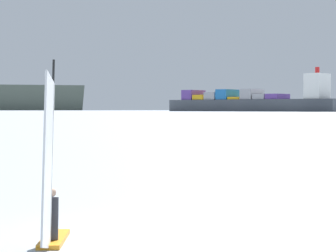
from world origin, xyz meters
TOP-DOWN VIEW (x-y plane):
  - ground_plane at (0.00, 0.00)m, footprint 4000.00×4000.00m
  - windsurfer at (-1.70, -1.70)m, footprint 0.87×3.17m
  - cargo_ship at (196.05, 636.86)m, footprint 146.33×157.75m
  - distant_headland at (89.76, 1151.48)m, footprint 644.50×383.34m

SIDE VIEW (x-z plane):
  - ground_plane at x=0.00m, z-range 0.00..0.00m
  - windsurfer at x=-1.70m, z-range -1.04..3.57m
  - cargo_ship at x=196.05m, z-range -10.92..30.58m
  - distant_headland at x=89.76m, z-range 0.00..36.65m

